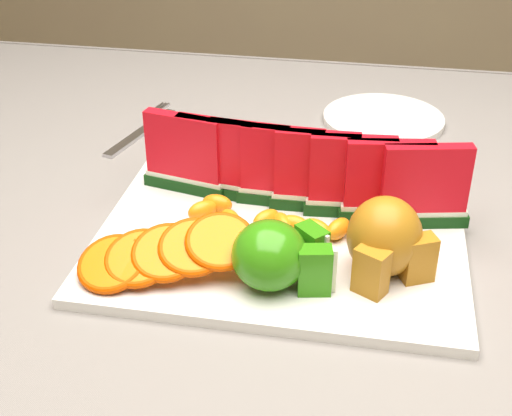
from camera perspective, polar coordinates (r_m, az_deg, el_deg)
The scene contains 11 objects.
table at distance 0.92m, azimuth 0.60°, elevation -5.07°, with size 1.40×0.90×0.75m.
tablecloth at distance 0.89m, azimuth 0.62°, elevation -1.82°, with size 1.53×1.03×0.20m.
platter at distance 0.79m, azimuth 1.93°, elevation -2.61°, with size 0.40×0.30×0.01m.
apple_cluster at distance 0.69m, azimuth 1.68°, elevation -3.86°, with size 0.11×0.09×0.07m.
pear_cluster at distance 0.72m, azimuth 10.33°, elevation -2.53°, with size 0.10×0.10×0.08m.
side_plate at distance 1.09m, azimuth 10.15°, elevation 7.03°, with size 0.20×0.20×0.01m.
fork at distance 1.06m, azimuth -9.01°, elevation 6.21°, with size 0.06×0.19×0.00m.
watermelon_row at distance 0.81m, azimuth 3.48°, elevation 2.96°, with size 0.39×0.07×0.10m.
orange_fan_front at distance 0.72m, azimuth -7.17°, elevation -3.53°, with size 0.19×0.12×0.05m.
orange_fan_back at distance 0.89m, azimuth 0.99°, elevation 3.43°, with size 0.23×0.09×0.04m.
tangerine_segments at distance 0.79m, azimuth 2.53°, elevation -1.07°, with size 0.23×0.06×0.02m.
Camera 1 is at (0.12, -0.74, 1.20)m, focal length 50.00 mm.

